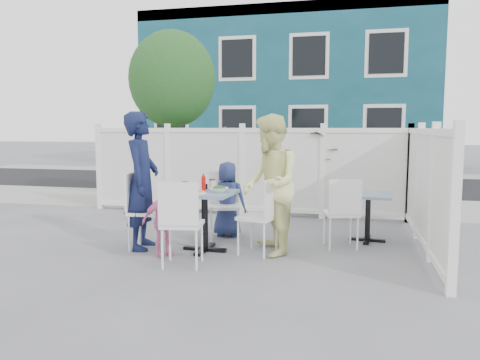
% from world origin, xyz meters
% --- Properties ---
extents(ground, '(80.00, 80.00, 0.00)m').
position_xyz_m(ground, '(0.00, 0.00, 0.00)').
color(ground, slate).
extents(near_sidewalk, '(24.00, 2.60, 0.01)m').
position_xyz_m(near_sidewalk, '(0.00, 3.80, 0.01)').
color(near_sidewalk, gray).
rests_on(near_sidewalk, ground).
extents(street, '(24.00, 5.00, 0.01)m').
position_xyz_m(street, '(0.00, 7.50, 0.00)').
color(street, black).
rests_on(street, ground).
extents(far_sidewalk, '(24.00, 1.60, 0.01)m').
position_xyz_m(far_sidewalk, '(0.00, 10.60, 0.01)').
color(far_sidewalk, gray).
rests_on(far_sidewalk, ground).
extents(building, '(11.00, 6.00, 6.00)m').
position_xyz_m(building, '(-0.50, 14.00, 3.00)').
color(building, '#124450').
rests_on(building, ground).
extents(fence_back, '(5.86, 0.08, 1.60)m').
position_xyz_m(fence_back, '(0.10, 2.40, 0.78)').
color(fence_back, white).
rests_on(fence_back, ground).
extents(fence_right, '(0.08, 3.66, 1.60)m').
position_xyz_m(fence_right, '(3.00, 0.60, 0.78)').
color(fence_right, white).
rests_on(fence_right, ground).
extents(tree, '(1.80, 1.62, 3.59)m').
position_xyz_m(tree, '(-1.60, 3.30, 2.59)').
color(tree, '#382316').
rests_on(tree, ground).
extents(utility_cabinet, '(0.68, 0.49, 1.25)m').
position_xyz_m(utility_cabinet, '(-2.56, 4.00, 0.63)').
color(utility_cabinet, yellow).
rests_on(utility_cabinet, ground).
extents(potted_shrub_a, '(0.98, 0.98, 1.63)m').
position_xyz_m(potted_shrub_a, '(-0.65, 3.10, 0.82)').
color(potted_shrub_a, '#143D18').
rests_on(potted_shrub_a, ground).
extents(potted_shrub_b, '(1.77, 1.82, 1.55)m').
position_xyz_m(potted_shrub_b, '(1.58, 3.00, 0.77)').
color(potted_shrub_b, '#143D18').
rests_on(potted_shrub_b, ground).
extents(main_table, '(0.79, 0.79, 0.79)m').
position_xyz_m(main_table, '(0.20, -0.17, 0.61)').
color(main_table, slate).
rests_on(main_table, ground).
extents(spare_table, '(0.70, 0.70, 0.68)m').
position_xyz_m(spare_table, '(2.29, 0.87, 0.53)').
color(spare_table, slate).
rests_on(spare_table, ground).
extents(chair_left, '(0.49, 0.50, 1.02)m').
position_xyz_m(chair_left, '(-0.67, -0.24, 0.59)').
color(chair_left, white).
rests_on(chair_left, ground).
extents(chair_right, '(0.52, 0.54, 0.98)m').
position_xyz_m(chair_right, '(0.98, -0.17, 0.57)').
color(chair_right, white).
rests_on(chair_right, ground).
extents(chair_back, '(0.55, 0.54, 0.97)m').
position_xyz_m(chair_back, '(0.24, 0.61, 0.56)').
color(chair_back, white).
rests_on(chair_back, ground).
extents(chair_near, '(0.52, 0.50, 1.01)m').
position_xyz_m(chair_near, '(0.16, -0.94, 0.59)').
color(chair_near, white).
rests_on(chair_near, ground).
extents(chair_spare, '(0.52, 0.51, 0.94)m').
position_xyz_m(chair_spare, '(1.94, 0.35, 0.55)').
color(chair_spare, white).
rests_on(chair_spare, ground).
extents(man, '(0.54, 0.73, 1.82)m').
position_xyz_m(man, '(-0.65, -0.23, 0.91)').
color(man, '#101739').
rests_on(man, ground).
extents(woman, '(0.93, 1.05, 1.78)m').
position_xyz_m(woman, '(1.05, -0.11, 0.89)').
color(woman, '#E5EB4D').
rests_on(woman, ground).
extents(boy, '(0.55, 0.37, 1.11)m').
position_xyz_m(boy, '(0.27, 0.71, 0.56)').
color(boy, navy).
rests_on(boy, ground).
extents(toddler, '(0.53, 0.52, 0.89)m').
position_xyz_m(toddler, '(-0.25, -0.52, 0.45)').
color(toddler, pink).
rests_on(toddler, ground).
extents(plate_main, '(0.23, 0.23, 0.01)m').
position_xyz_m(plate_main, '(0.16, -0.34, 0.79)').
color(plate_main, white).
rests_on(plate_main, main_table).
extents(plate_side, '(0.24, 0.24, 0.02)m').
position_xyz_m(plate_side, '(0.03, -0.07, 0.79)').
color(plate_side, white).
rests_on(plate_side, main_table).
extents(salad_bowl, '(0.23, 0.23, 0.06)m').
position_xyz_m(salad_bowl, '(0.40, -0.18, 0.81)').
color(salad_bowl, white).
rests_on(salad_bowl, main_table).
extents(coffee_cup_a, '(0.08, 0.08, 0.12)m').
position_xyz_m(coffee_cup_a, '(-0.05, -0.23, 0.84)').
color(coffee_cup_a, beige).
rests_on(coffee_cup_a, main_table).
extents(coffee_cup_b, '(0.08, 0.08, 0.13)m').
position_xyz_m(coffee_cup_b, '(0.24, 0.05, 0.85)').
color(coffee_cup_b, beige).
rests_on(coffee_cup_b, main_table).
extents(ketchup_bottle, '(0.06, 0.06, 0.18)m').
position_xyz_m(ketchup_bottle, '(0.16, -0.10, 0.88)').
color(ketchup_bottle, '#BF0B09').
rests_on(ketchup_bottle, main_table).
extents(salt_shaker, '(0.03, 0.03, 0.07)m').
position_xyz_m(salt_shaker, '(0.14, 0.08, 0.82)').
color(salt_shaker, white).
rests_on(salt_shaker, main_table).
extents(pepper_shaker, '(0.03, 0.03, 0.07)m').
position_xyz_m(pepper_shaker, '(0.15, 0.06, 0.82)').
color(pepper_shaker, black).
rests_on(pepper_shaker, main_table).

